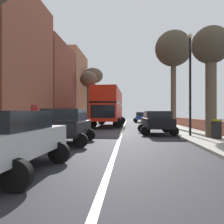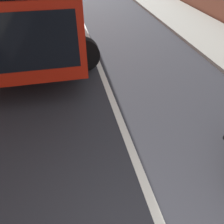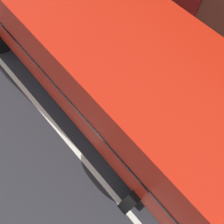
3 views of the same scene
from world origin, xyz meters
name	(u,v)px [view 3 (image 3 of 3)]	position (x,y,z in m)	size (l,w,h in m)	color
double_decker_bus	(81,46)	(-1.70, 9.56, 2.35)	(3.71, 10.89, 4.06)	red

